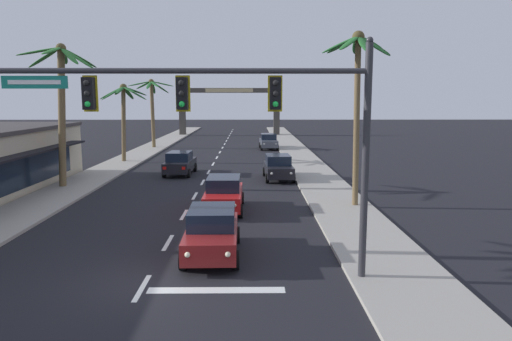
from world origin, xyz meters
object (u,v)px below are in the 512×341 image
(sedan_oncoming_far, at_px, (180,163))
(sedan_parked_nearest_kerb, at_px, (278,167))
(palm_right_second, at_px, (358,76))
(town_gateway_arch, at_px, (229,105))
(sedan_parked_mid_kerb, at_px, (269,141))
(traffic_signal_mast, at_px, (244,112))
(palm_left_second, at_px, (61,91))
(palm_left_third, at_px, (124,105))
(palm_left_farthest, at_px, (152,100))
(sedan_third_in_queue, at_px, (224,194))
(sedan_lead_at_stop_bar, at_px, (212,232))

(sedan_oncoming_far, xyz_separation_m, sedan_parked_nearest_kerb, (7.06, -2.16, 0.00))
(sedan_parked_nearest_kerb, height_order, palm_right_second, palm_right_second)
(town_gateway_arch, bearing_deg, sedan_parked_mid_kerb, -75.28)
(sedan_oncoming_far, bearing_deg, traffic_signal_mast, -76.22)
(palm_left_second, bearing_deg, sedan_parked_mid_kerb, 59.51)
(traffic_signal_mast, distance_m, sedan_parked_mid_kerb, 38.07)
(traffic_signal_mast, relative_size, palm_left_third, 1.60)
(sedan_parked_nearest_kerb, relative_size, palm_left_farthest, 0.59)
(sedan_third_in_queue, xyz_separation_m, palm_right_second, (6.61, 0.62, 5.73))
(sedan_parked_mid_kerb, distance_m, palm_left_third, 17.28)
(sedan_parked_mid_kerb, bearing_deg, sedan_lead_at_stop_bar, -95.36)
(sedan_parked_nearest_kerb, height_order, palm_left_farthest, palm_left_farthest)
(traffic_signal_mast, bearing_deg, sedan_third_in_queue, 97.21)
(sedan_lead_at_stop_bar, height_order, palm_left_second, palm_left_second)
(palm_left_second, distance_m, palm_right_second, 17.52)
(traffic_signal_mast, bearing_deg, palm_right_second, 60.77)
(palm_left_third, bearing_deg, palm_right_second, -46.80)
(sedan_parked_mid_kerb, xyz_separation_m, palm_left_second, (-13.34, -22.66, 5.09))
(sedan_parked_nearest_kerb, relative_size, sedan_parked_mid_kerb, 1.00)
(palm_left_second, bearing_deg, town_gateway_arch, 79.02)
(palm_left_farthest, bearing_deg, traffic_signal_mast, -74.59)
(palm_left_farthest, bearing_deg, sedan_oncoming_far, -72.81)
(palm_left_third, relative_size, palm_left_farthest, 0.89)
(traffic_signal_mast, xyz_separation_m, sedan_parked_nearest_kerb, (2.07, 18.18, -4.26))
(palm_left_third, bearing_deg, town_gateway_arch, 75.89)
(palm_left_farthest, bearing_deg, sedan_parked_mid_kerb, -4.32)
(traffic_signal_mast, relative_size, palm_left_farthest, 1.42)
(traffic_signal_mast, xyz_separation_m, town_gateway_arch, (-3.02, 57.36, -0.56))
(sedan_lead_at_stop_bar, distance_m, sedan_parked_mid_kerb, 35.50)
(traffic_signal_mast, xyz_separation_m, palm_right_second, (5.46, 9.76, 1.47))
(town_gateway_arch, bearing_deg, sedan_third_in_queue, -87.79)
(palm_left_second, height_order, town_gateway_arch, palm_left_second)
(sedan_parked_nearest_kerb, height_order, town_gateway_arch, town_gateway_arch)
(sedan_third_in_queue, relative_size, sedan_parked_mid_kerb, 0.99)
(sedan_oncoming_far, distance_m, sedan_parked_mid_kerb, 18.82)
(sedan_parked_nearest_kerb, bearing_deg, palm_left_farthest, 121.80)
(sedan_third_in_queue, xyz_separation_m, town_gateway_arch, (-1.86, 48.22, 3.70))
(palm_left_second, bearing_deg, sedan_oncoming_far, 40.11)
(palm_left_farthest, bearing_deg, sedan_parked_nearest_kerb, -58.20)
(palm_left_second, bearing_deg, sedan_parked_nearest_kerb, 13.05)
(sedan_oncoming_far, distance_m, palm_right_second, 15.94)
(sedan_third_in_queue, bearing_deg, palm_left_farthest, 107.83)
(traffic_signal_mast, distance_m, palm_left_farthest, 40.18)
(sedan_lead_at_stop_bar, xyz_separation_m, palm_left_farthest, (-9.49, 36.31, 4.53))
(sedan_parked_mid_kerb, bearing_deg, sedan_parked_nearest_kerb, -90.19)
(palm_left_second, relative_size, palm_left_farthest, 1.15)
(sedan_parked_nearest_kerb, distance_m, palm_left_second, 14.55)
(sedan_parked_nearest_kerb, distance_m, palm_left_farthest, 24.61)
(sedan_parked_mid_kerb, bearing_deg, town_gateway_arch, 104.72)
(palm_left_farthest, bearing_deg, sedan_third_in_queue, -72.17)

